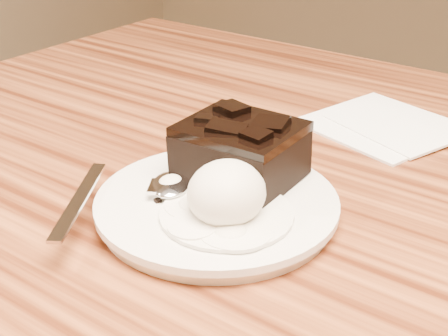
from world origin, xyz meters
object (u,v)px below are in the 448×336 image
Objects in this scene: spoon at (171,186)px; napkin at (382,124)px; brownie at (240,155)px; ice_cream_scoop at (227,193)px; plate at (217,207)px.

spoon is 0.28m from napkin.
spoon is (-0.03, -0.06, -0.02)m from brownie.
ice_cream_scoop is at bearing -35.09° from spoon.
spoon is at bearing -104.39° from napkin.
brownie reaches higher than spoon.
ice_cream_scoop is (0.02, -0.02, 0.03)m from plate.
brownie reaches higher than plate.
plate is at bearing -82.38° from brownie.
plate is 0.04m from ice_cream_scoop.
napkin is (0.04, 0.22, -0.04)m from brownie.
spoon reaches higher than napkin.
ice_cream_scoop reaches higher than plate.
plate is at bearing 141.88° from ice_cream_scoop.
spoon is at bearing 176.06° from ice_cream_scoop.
napkin is (0.07, 0.27, -0.02)m from spoon.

